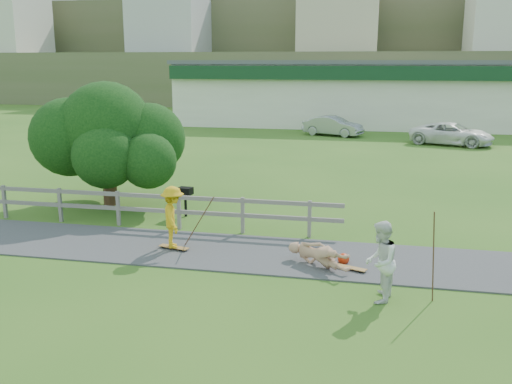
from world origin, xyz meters
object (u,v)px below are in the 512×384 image
(spectator_a, at_px, (380,262))
(skater_fallen, at_px, (319,255))
(tree, at_px, (108,158))
(car_silver, at_px, (333,126))
(skater_rider, at_px, (173,221))
(bbq, at_px, (186,202))
(car_white, at_px, (452,134))

(spectator_a, bearing_deg, skater_fallen, -130.25)
(tree, bearing_deg, car_silver, 73.54)
(skater_fallen, height_order, car_silver, car_silver)
(skater_rider, height_order, skater_fallen, skater_rider)
(tree, xyz_separation_m, bbq, (3.17, -0.97, -1.21))
(skater_fallen, bearing_deg, skater_rider, 117.98)
(skater_rider, bearing_deg, bbq, -10.60)
(skater_fallen, relative_size, spectator_a, 1.02)
(spectator_a, height_order, car_white, spectator_a)
(skater_rider, relative_size, skater_fallen, 0.94)
(skater_rider, xyz_separation_m, car_silver, (2.25, 25.51, -0.17))
(tree, height_order, bbq, tree)
(spectator_a, height_order, tree, tree)
(car_white, height_order, tree, tree)
(skater_rider, xyz_separation_m, tree, (-3.99, 4.37, 0.86))
(skater_fallen, relative_size, tree, 0.34)
(skater_rider, height_order, car_white, skater_rider)
(car_white, distance_m, tree, 22.81)
(car_silver, relative_size, bbq, 4.15)
(spectator_a, xyz_separation_m, bbq, (-6.29, 5.64, -0.39))
(tree, bearing_deg, spectator_a, -34.94)
(skater_fallen, distance_m, car_silver, 26.05)
(skater_rider, distance_m, skater_fallen, 4.05)
(skater_fallen, distance_m, spectator_a, 2.36)
(bbq, bearing_deg, spectator_a, -32.72)
(skater_rider, relative_size, tree, 0.32)
(car_white, bearing_deg, spectator_a, -171.19)
(car_white, bearing_deg, bbq, 169.72)
(spectator_a, bearing_deg, skater_rider, -102.71)
(skater_rider, height_order, bbq, skater_rider)
(car_silver, distance_m, bbq, 22.33)
(skater_fallen, height_order, tree, tree)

